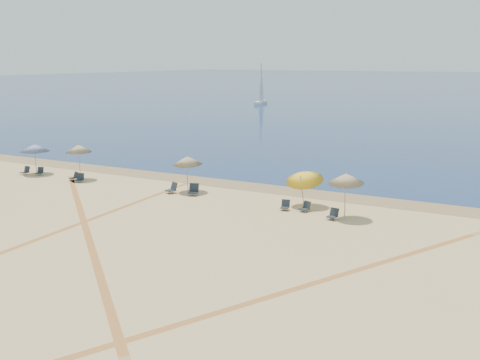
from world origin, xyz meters
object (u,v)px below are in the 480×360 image
(umbrella_2, at_px, (187,160))
(chair_3, at_px, (80,178))
(umbrella_3, at_px, (304,176))
(umbrella_1, at_px, (79,148))
(chair_4, at_px, (172,188))
(sailboat_2, at_px, (261,92))
(umbrella_0, at_px, (35,148))
(chair_2, at_px, (74,176))
(chair_8, at_px, (333,214))
(chair_0, at_px, (26,171))
(chair_1, at_px, (40,171))
(umbrella_4, at_px, (346,178))
(chair_7, at_px, (306,207))
(chair_6, at_px, (285,206))
(chair_5, at_px, (194,190))

(umbrella_2, distance_m, chair_3, 8.72)
(umbrella_3, bearing_deg, chair_3, -175.67)
(umbrella_1, relative_size, chair_4, 3.11)
(sailboat_2, bearing_deg, umbrella_0, -89.50)
(sailboat_2, bearing_deg, umbrella_3, -73.88)
(umbrella_2, bearing_deg, umbrella_0, -177.77)
(chair_2, bearing_deg, chair_8, 18.19)
(chair_0, relative_size, chair_2, 0.88)
(umbrella_1, xyz_separation_m, umbrella_2, (9.12, 0.45, -0.19))
(umbrella_0, height_order, umbrella_1, umbrella_1)
(chair_2, bearing_deg, chair_0, -156.09)
(chair_2, bearing_deg, umbrella_2, 26.58)
(umbrella_2, xyz_separation_m, chair_1, (-12.97, -0.73, -1.83))
(umbrella_4, distance_m, chair_8, 2.11)
(umbrella_0, relative_size, chair_7, 3.36)
(umbrella_3, height_order, sailboat_2, sailboat_2)
(chair_6, bearing_deg, chair_5, 162.78)
(chair_3, bearing_deg, chair_1, 154.38)
(umbrella_0, bearing_deg, sailboat_2, 102.18)
(umbrella_1, relative_size, chair_6, 3.96)
(umbrella_2, distance_m, chair_7, 9.07)
(chair_4, xyz_separation_m, sailboat_2, (-28.21, 71.30, 2.11))
(chair_4, bearing_deg, umbrella_4, 19.87)
(umbrella_3, relative_size, chair_1, 3.60)
(umbrella_1, relative_size, chair_3, 3.52)
(umbrella_3, relative_size, umbrella_4, 0.94)
(umbrella_0, xyz_separation_m, chair_8, (24.31, -1.38, -1.74))
(chair_5, bearing_deg, umbrella_3, -12.96)
(chair_5, height_order, chair_7, chair_5)
(umbrella_3, xyz_separation_m, chair_0, (-22.28, -1.17, -1.54))
(umbrella_1, bearing_deg, chair_3, -48.42)
(chair_3, bearing_deg, chair_2, 139.46)
(chair_7, height_order, chair_8, chair_8)
(chair_2, relative_size, chair_6, 1.08)
(umbrella_2, height_order, chair_7, umbrella_2)
(umbrella_1, bearing_deg, chair_2, -110.41)
(umbrella_0, relative_size, chair_1, 3.47)
(chair_2, bearing_deg, chair_6, 19.63)
(umbrella_2, height_order, chair_8, umbrella_2)
(chair_4, relative_size, chair_8, 1.27)
(chair_3, bearing_deg, chair_0, 159.56)
(umbrella_0, relative_size, umbrella_4, 0.91)
(chair_4, relative_size, sailboat_2, 0.11)
(umbrella_3, height_order, umbrella_4, umbrella_4)
(umbrella_1, relative_size, chair_5, 2.96)
(chair_1, relative_size, chair_5, 0.77)
(chair_3, distance_m, sailboat_2, 74.51)
(umbrella_1, distance_m, chair_2, 2.07)
(umbrella_1, distance_m, umbrella_3, 17.38)
(chair_5, bearing_deg, umbrella_1, 159.37)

